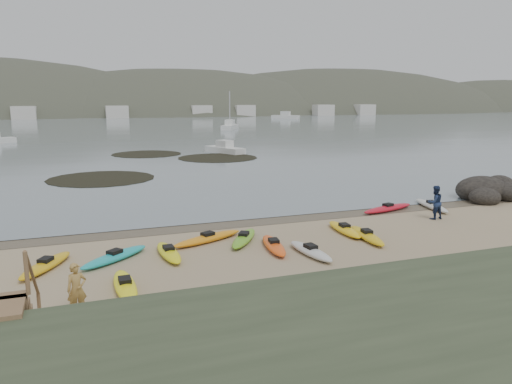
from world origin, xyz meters
name	(u,v)px	position (x,y,z in m)	size (l,w,h in m)	color
ground	(256,219)	(0.00, 0.00, 0.00)	(600.00, 600.00, 0.00)	tan
wet_sand	(258,220)	(0.00, -0.30, 0.00)	(60.00, 60.00, 0.00)	brown
water	(85,109)	(0.00, 300.00, 0.01)	(1200.00, 1200.00, 0.00)	slate
stairs	(0,321)	(-11.00, -11.62, 1.05)	(1.50, 2.70, 2.10)	olive
kayaks	(271,238)	(-0.85, -4.25, 0.17)	(22.85, 10.45, 0.34)	gold
person_west	(77,289)	(-9.21, -9.43, 0.81)	(0.59, 0.39, 1.61)	#B18B47
person_east	(435,202)	(9.06, -3.27, 0.92)	(0.89, 0.69, 1.83)	navy
rock_cluster	(491,195)	(16.40, 0.06, 0.24)	(5.27, 3.88, 1.78)	black
kelp_mats	(161,162)	(-0.67, 25.88, 0.03)	(21.32, 25.11, 0.04)	black
moored_boats	(165,124)	(11.14, 89.57, 0.54)	(101.66, 96.54, 1.23)	silver
far_hills	(188,149)	(39.38, 193.97, -15.93)	(550.00, 135.00, 80.00)	#384235
far_town	(119,112)	(6.00, 145.00, 2.00)	(199.00, 5.00, 4.00)	beige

